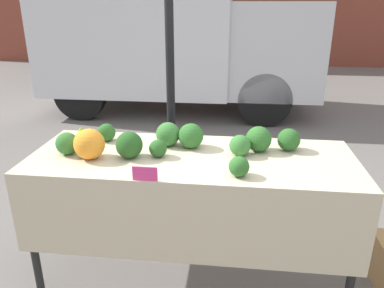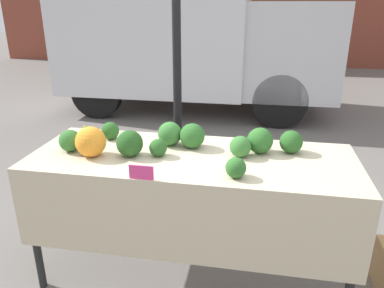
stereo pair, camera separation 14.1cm
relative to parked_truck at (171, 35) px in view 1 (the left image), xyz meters
The scene contains 17 objects.
ground_plane 4.59m from the parked_truck, 78.82° to the right, with size 40.00×40.00×0.00m, color slate.
tent_pole 3.54m from the parked_truck, 80.58° to the right, with size 0.07×0.07×2.29m.
parked_truck is the anchor object (origin of this frame).
market_table 4.50m from the parked_truck, 78.99° to the right, with size 2.06×0.78×0.90m.
orange_cauliflower 4.45m from the parked_truck, 87.03° to the right, with size 0.19×0.19×0.19m.
romanesco_head 4.23m from the parked_truck, 88.82° to the right, with size 0.16×0.16×0.13m.
broccoli_head_0 4.43m from the parked_truck, 83.90° to the right, with size 0.17×0.17×0.17m.
broccoli_head_1 4.40m from the parked_truck, 89.22° to the right, with size 0.14×0.14×0.14m.
broccoli_head_2 4.28m from the parked_truck, 78.77° to the right, with size 0.17×0.17×0.17m.
broccoli_head_3 4.14m from the parked_truck, 86.81° to the right, with size 0.12×0.12×0.12m.
broccoli_head_4 4.42m from the parked_truck, 70.50° to the right, with size 0.15×0.15×0.15m.
broccoli_head_5 4.42m from the parked_truck, 81.60° to the right, with size 0.11×0.11×0.11m.
broccoli_head_6 4.45m from the parked_truck, 74.91° to the right, with size 0.14×0.14×0.14m.
broccoli_head_7 4.39m from the parked_truck, 73.10° to the right, with size 0.17×0.17×0.17m.
broccoli_head_8 4.23m from the parked_truck, 80.82° to the right, with size 0.16×0.16×0.16m.
broccoli_head_9 4.74m from the parked_truck, 75.94° to the right, with size 0.12×0.12×0.12m.
price_sign 4.76m from the parked_truck, 82.25° to the right, with size 0.14×0.01×0.08m.
Camera 1 is at (0.25, -2.18, 1.82)m, focal length 35.00 mm.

